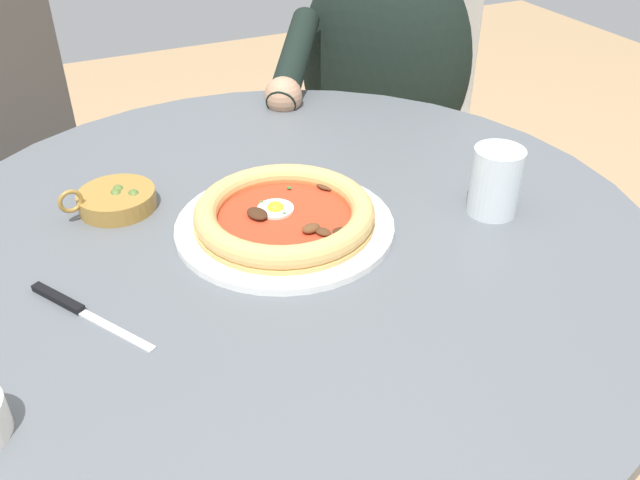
# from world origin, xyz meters

# --- Properties ---
(dining_table) EXTENTS (1.00, 1.00, 0.71)m
(dining_table) POSITION_xyz_m (0.00, 0.00, 0.56)
(dining_table) COLOR #565B60
(dining_table) RESTS_ON ground
(pizza_on_plate) EXTENTS (0.29, 0.29, 0.04)m
(pizza_on_plate) POSITION_xyz_m (-0.00, -0.00, 0.73)
(pizza_on_plate) COLOR white
(pizza_on_plate) RESTS_ON dining_table
(water_glass) EXTENTS (0.07, 0.07, 0.09)m
(water_glass) POSITION_xyz_m (-0.08, -0.28, 0.76)
(water_glass) COLOR silver
(water_glass) RESTS_ON dining_table
(steak_knife) EXTENTS (0.17, 0.11, 0.01)m
(steak_knife) POSITION_xyz_m (-0.05, 0.28, 0.72)
(steak_knife) COLOR silver
(steak_knife) RESTS_ON dining_table
(olive_pan) EXTENTS (0.11, 0.13, 0.05)m
(olive_pan) POSITION_xyz_m (0.15, 0.19, 0.73)
(olive_pan) COLOR olive
(olive_pan) RESTS_ON dining_table
(diner_person) EXTENTS (0.43, 0.56, 1.14)m
(diner_person) POSITION_xyz_m (0.53, -0.46, 0.51)
(diner_person) COLOR #282833
(diner_person) RESTS_ON ground
(cafe_chair_diner) EXTENTS (0.58, 0.58, 0.83)m
(cafe_chair_diner) POSITION_xyz_m (0.64, -0.55, 0.51)
(cafe_chair_diner) COLOR beige
(cafe_chair_diner) RESTS_ON ground
(cafe_chair_spare_far) EXTENTS (0.54, 0.54, 0.89)m
(cafe_chair_spare_far) POSITION_xyz_m (0.82, 0.31, 0.53)
(cafe_chair_spare_far) COLOR #504A45
(cafe_chair_spare_far) RESTS_ON ground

